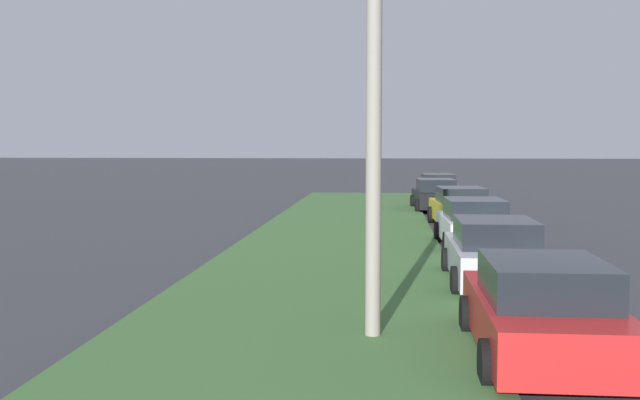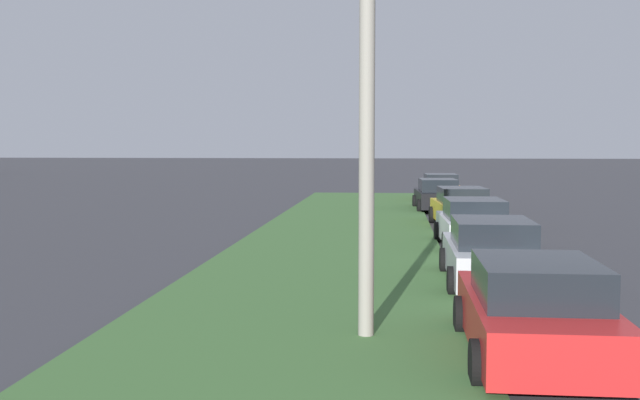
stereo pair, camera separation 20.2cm
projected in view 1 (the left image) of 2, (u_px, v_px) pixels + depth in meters
The scene contains 8 objects.
grass_median at pixel (316, 289), 15.81m from camera, with size 60.00×6.00×0.12m, color #3D6633.
parked_car_red at pixel (542, 312), 10.74m from camera, with size 4.31×2.05×1.47m.
parked_car_silver at pixel (494, 254), 16.38m from camera, with size 4.31×2.04×1.47m.
parked_car_white at pixel (474, 224), 22.30m from camera, with size 4.35×2.11×1.47m.
parked_car_yellow at pixel (460, 208), 28.10m from camera, with size 4.40×2.22×1.47m.
parked_car_black at pixel (435, 195), 34.63m from camera, with size 4.38×2.17×1.47m.
parked_car_orange at pixel (438, 188), 40.29m from camera, with size 4.37×2.15×1.47m.
streetlight at pixel (397, 56), 11.52m from camera, with size 0.64×2.87×7.50m.
Camera 1 is at (-5.56, 5.39, 3.08)m, focal length 42.93 mm.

